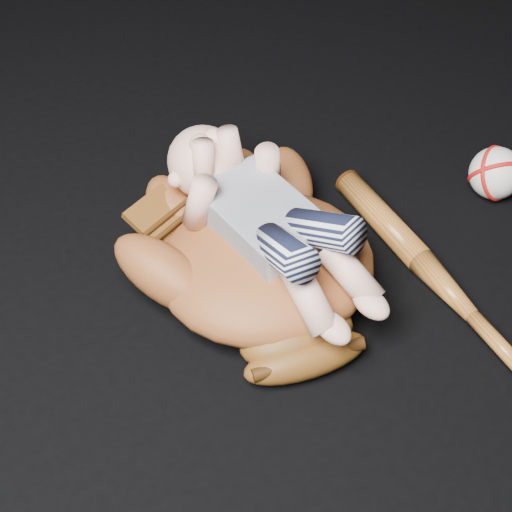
% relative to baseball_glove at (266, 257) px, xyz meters
% --- Properties ---
extents(baseball_glove, '(0.47, 0.50, 0.13)m').
position_rel_baseball_glove_xyz_m(baseball_glove, '(0.00, 0.00, 0.00)').
color(baseball_glove, brown).
rests_on(baseball_glove, ground).
extents(newborn_baby, '(0.21, 0.41, 0.16)m').
position_rel_baseball_glove_xyz_m(newborn_baby, '(0.01, -0.00, 0.06)').
color(newborn_baby, '#EFAF9A').
rests_on(newborn_baby, baseball_glove).
extents(baseball_bat, '(0.08, 0.44, 0.04)m').
position_rel_baseball_glove_xyz_m(baseball_bat, '(0.21, -0.12, -0.05)').
color(baseball_bat, '#98551D').
rests_on(baseball_bat, ground).
extents(baseball, '(0.09, 0.09, 0.08)m').
position_rel_baseball_glove_xyz_m(baseball, '(0.42, -0.03, -0.03)').
color(baseball, white).
rests_on(baseball, ground).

